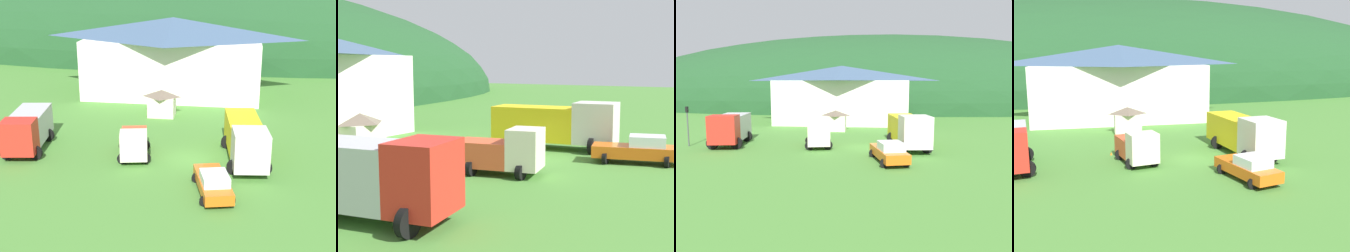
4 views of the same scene
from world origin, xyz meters
The scene contains 7 objects.
ground_plane centered at (0.00, 0.00, 0.00)m, with size 200.00×200.00×0.00m, color #477F33.
play_shed_cream centered at (-3.77, 10.77, 1.37)m, with size 2.78×2.18×2.67m.
crane_truck_red centered at (-12.97, 0.21, 1.76)m, with size 3.89×6.94×3.15m.
light_truck_cream centered at (-4.13, -0.23, 1.25)m, with size 3.02×4.84×2.50m.
flatbed_truck_yellow centered at (4.35, 0.45, 1.78)m, with size 3.84×8.69×3.28m.
service_pickup_orange centered at (2.30, -5.60, 0.83)m, with size 3.05×5.34×1.66m.
traffic_cone_near_pickup centered at (-5.88, 2.68, 0.00)m, with size 0.36×0.36×0.45m, color orange.
Camera 2 is at (-25.26, -12.58, 5.77)m, focal length 50.69 mm.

